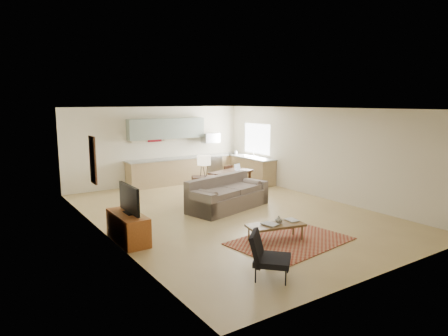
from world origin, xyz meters
TOP-DOWN VIEW (x-y plane):
  - room at (0.00, 0.00)m, footprint 9.00×9.00m
  - kitchen_counter_back at (0.90, 4.18)m, footprint 4.26×0.64m
  - kitchen_counter_right at (2.93, 3.00)m, footprint 0.64×2.26m
  - kitchen_range at (2.00, 4.18)m, footprint 0.62×0.62m
  - kitchen_microwave at (2.00, 4.20)m, footprint 0.62×0.40m
  - upper_cabinets at (0.30, 4.33)m, footprint 2.80×0.34m
  - window_right at (3.23, 3.00)m, footprint 0.02×1.40m
  - wall_art_left at (-3.21, 0.90)m, footprint 0.06×0.42m
  - triptych at (-0.10, 4.47)m, footprint 1.70×0.04m
  - rug at (-0.19, -2.47)m, footprint 2.57×1.94m
  - sofa at (0.19, 0.39)m, footprint 2.67×1.68m
  - coffee_table at (-0.42, -2.27)m, footprint 1.30×0.74m
  - book_a at (-0.67, -2.26)m, footprint 0.39×0.44m
  - book_b at (-0.07, -2.25)m, footprint 0.28×0.35m
  - vase at (-0.32, -2.24)m, footprint 0.23×0.23m
  - armchair at (-1.63, -3.58)m, footprint 0.95×0.95m
  - tv_credenza at (-2.98, -0.58)m, footprint 0.50×1.29m
  - tv at (-2.93, -0.58)m, footprint 0.10×1.00m
  - console_table at (-0.03, 1.28)m, footprint 0.78×0.66m
  - table_lamp at (-0.03, 1.28)m, footprint 0.52×0.52m
  - dining_table at (1.34, 1.89)m, footprint 1.56×1.17m
  - dining_chair_near at (1.12, 1.20)m, footprint 0.43×0.44m
  - dining_chair_far at (1.55, 2.59)m, footprint 0.46×0.47m
  - laptop at (1.61, 1.80)m, footprint 0.35×0.31m
  - soap_bottle at (2.83, 3.74)m, footprint 0.11×0.11m

SIDE VIEW (x-z plane):
  - rug at x=-0.19m, z-range 0.00..0.02m
  - coffee_table at x=-0.42m, z-range 0.00..0.37m
  - tv_credenza at x=-2.98m, z-range 0.00..0.60m
  - dining_table at x=1.34m, z-range 0.00..0.70m
  - book_b at x=-0.07m, z-range 0.36..0.39m
  - book_a at x=-0.67m, z-range 0.36..0.39m
  - armchair at x=-1.63m, z-range 0.00..0.77m
  - dining_chair_near at x=1.12m, z-range 0.00..0.78m
  - console_table at x=-0.03m, z-range 0.00..0.78m
  - dining_chair_far at x=1.55m, z-range 0.00..0.80m
  - sofa at x=0.19m, z-range 0.00..0.86m
  - vase at x=-0.32m, z-range 0.36..0.52m
  - kitchen_range at x=2.00m, z-range 0.00..0.90m
  - kitchen_counter_back at x=0.90m, z-range 0.00..0.92m
  - kitchen_counter_right at x=2.93m, z-range 0.00..0.92m
  - laptop at x=1.61m, z-range 0.70..0.92m
  - tv at x=-2.93m, z-range 0.60..1.20m
  - soap_bottle at x=2.83m, z-range 0.92..1.11m
  - table_lamp at x=-0.03m, z-range 0.78..1.40m
  - room at x=0.00m, z-range -3.15..5.85m
  - kitchen_microwave at x=2.00m, z-range 1.38..1.73m
  - window_right at x=3.23m, z-range 1.02..2.08m
  - wall_art_left at x=-3.21m, z-range 1.00..2.10m
  - triptych at x=-0.10m, z-range 1.50..2.00m
  - upper_cabinets at x=0.30m, z-range 1.60..2.30m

